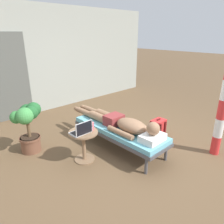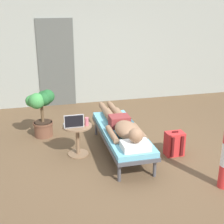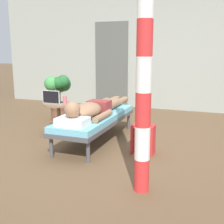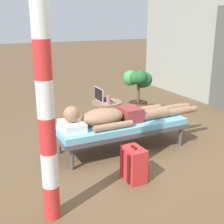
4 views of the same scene
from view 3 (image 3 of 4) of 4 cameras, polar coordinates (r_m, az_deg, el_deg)
The scene contains 11 objects.
ground_plane at distance 4.34m, azimuth -2.01°, elevation -6.54°, with size 40.00×40.00×0.00m, color brown.
house_wall_back at distance 7.09m, azimuth 6.45°, elevation 11.76°, with size 7.60×0.20×2.70m, color #999E93.
house_door_panel at distance 7.24m, azimuth -0.10°, elevation 9.23°, with size 0.84×0.03×2.04m, color #545651.
lounge_chair at distance 4.46m, azimuth -3.22°, elevation -1.40°, with size 0.63×1.88×0.42m.
person_reclining at distance 4.38m, azimuth -3.53°, elevation 0.62°, with size 0.53×2.17×0.32m.
side_table at distance 4.88m, azimuth -10.36°, elevation -0.27°, with size 0.48×0.48×0.52m.
laptop at distance 4.83m, azimuth -11.39°, elevation 2.28°, with size 0.31×0.24×0.23m.
drink_glass at distance 4.72m, azimuth -9.20°, elevation 2.25°, with size 0.06×0.06×0.14m, color #D86672.
backpack at distance 3.98m, azimuth 6.12°, elevation -5.35°, with size 0.30×0.26×0.42m.
potted_plant at distance 5.86m, azimuth -10.37°, elevation 3.87°, with size 0.52×0.51×0.91m.
porch_post at distance 2.74m, azimuth 6.25°, elevation 7.27°, with size 0.15×0.15×2.32m.
Camera 3 is at (1.60, -3.79, 1.39)m, focal length 46.78 mm.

